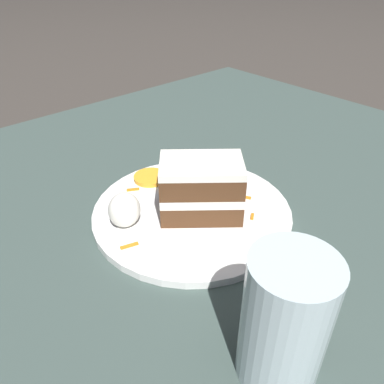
# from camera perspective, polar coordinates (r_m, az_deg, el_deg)

# --- Properties ---
(ground_plane) EXTENTS (6.00, 6.00, 0.00)m
(ground_plane) POSITION_cam_1_polar(r_m,az_deg,el_deg) (0.57, 6.87, -4.85)
(ground_plane) COLOR #38332D
(ground_plane) RESTS_ON ground
(dining_table) EXTENTS (1.10, 1.08, 0.02)m
(dining_table) POSITION_cam_1_polar(r_m,az_deg,el_deg) (0.56, 6.95, -3.93)
(dining_table) COLOR #384742
(dining_table) RESTS_ON ground
(plate) EXTENTS (0.28, 0.28, 0.01)m
(plate) POSITION_cam_1_polar(r_m,az_deg,el_deg) (0.54, 0.00, -2.99)
(plate) COLOR white
(plate) RESTS_ON dining_table
(cake_slice) EXTENTS (0.13, 0.13, 0.08)m
(cake_slice) POSITION_cam_1_polar(r_m,az_deg,el_deg) (0.51, 1.42, 0.62)
(cake_slice) COLOR #4C2D19
(cake_slice) RESTS_ON plate
(cream_dollop) EXTENTS (0.04, 0.04, 0.05)m
(cream_dollop) POSITION_cam_1_polar(r_m,az_deg,el_deg) (0.50, -10.26, -2.69)
(cream_dollop) COLOR white
(cream_dollop) RESTS_ON plate
(orange_garnish) EXTENTS (0.05, 0.05, 0.01)m
(orange_garnish) POSITION_cam_1_polar(r_m,az_deg,el_deg) (0.61, -6.37, 2.23)
(orange_garnish) COLOR orange
(orange_garnish) RESTS_ON plate
(carrot_shreds_scatter) EXTENTS (0.22, 0.18, 0.00)m
(carrot_shreds_scatter) POSITION_cam_1_polar(r_m,az_deg,el_deg) (0.55, -0.13, -1.61)
(carrot_shreds_scatter) COLOR orange
(carrot_shreds_scatter) RESTS_ON plate
(drinking_glass) EXTENTS (0.07, 0.07, 0.13)m
(drinking_glass) POSITION_cam_1_polar(r_m,az_deg,el_deg) (0.35, 13.72, -19.50)
(drinking_glass) COLOR silver
(drinking_glass) RESTS_ON dining_table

